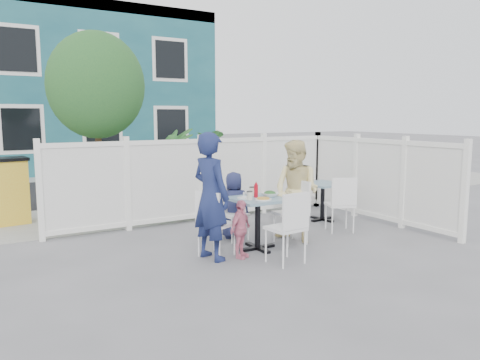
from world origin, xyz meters
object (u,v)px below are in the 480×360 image
main_table (258,210)px  chair_back (231,209)px  spare_table (323,191)px  woman (296,191)px  toddler (241,229)px  utility_cabinet (8,193)px  man (211,196)px  boy (234,205)px  chair_right (295,207)px  chair_near (290,223)px  chair_left (213,219)px

main_table → chair_back: size_ratio=0.92×
spare_table → main_table: bearing=-154.7°
woman → toddler: woman is taller
utility_cabinet → spare_table: utility_cabinet is taller
man → boy: bearing=-58.8°
utility_cabinet → chair_right: bearing=-51.4°
utility_cabinet → boy: bearing=-50.4°
main_table → chair_near: bearing=-91.8°
main_table → boy: (0.04, 0.79, -0.06)m
chair_near → boy: boy is taller
chair_near → chair_back: bearing=86.2°
main_table → man: size_ratio=0.44×
spare_table → man: bearing=-160.1°
utility_cabinet → woman: bearing=-50.6°
chair_back → man: man is taller
utility_cabinet → toddler: utility_cabinet is taller
utility_cabinet → woman: 5.40m
chair_near → main_table: bearing=83.8°
chair_near → chair_right: bearing=44.3°
chair_left → main_table: bearing=67.1°
main_table → woman: 0.81m
chair_back → toddler: bearing=59.6°
chair_left → man: size_ratio=0.54×
chair_left → man: bearing=-70.1°
spare_table → chair_right: chair_right is taller
utility_cabinet → chair_left: size_ratio=1.23×
spare_table → chair_near: chair_near is taller
chair_right → woman: 0.25m
spare_table → chair_back: bearing=-172.3°
spare_table → woman: 1.74m
chair_near → toddler: bearing=120.8°
utility_cabinet → toddler: (2.66, -4.04, -0.18)m
chair_near → woman: bearing=43.7°
chair_left → woman: size_ratio=0.59×
chair_back → toddler: (-0.41, -0.97, -0.08)m
chair_left → chair_near: chair_near is taller
chair_right → chair_near: (-0.75, -0.86, 0.00)m
chair_right → toddler: bearing=104.2°
man → boy: size_ratio=1.63×
chair_back → toddler: chair_back is taller
chair_left → spare_table: bearing=85.8°
chair_near → toddler: size_ratio=1.20×
spare_table → man: (-3.02, -1.10, 0.34)m
chair_right → chair_back: size_ratio=1.16×
utility_cabinet → chair_back: (3.07, -3.07, -0.10)m
utility_cabinet → chair_near: utility_cabinet is taller
man → chair_right: bearing=-100.4°
main_table → chair_back: chair_back is taller
spare_table → chair_left: bearing=-160.6°
chair_back → woman: bearing=132.9°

